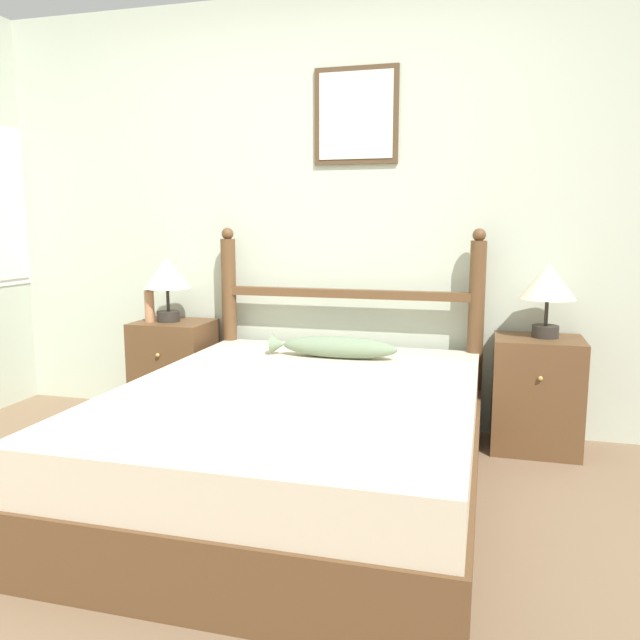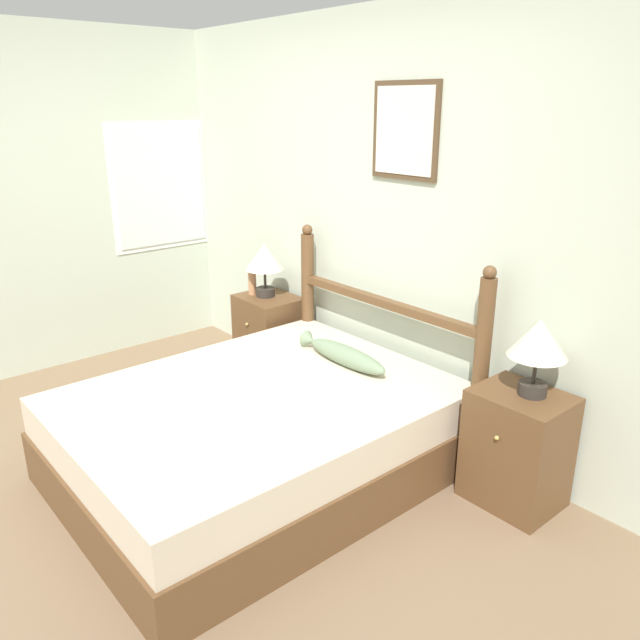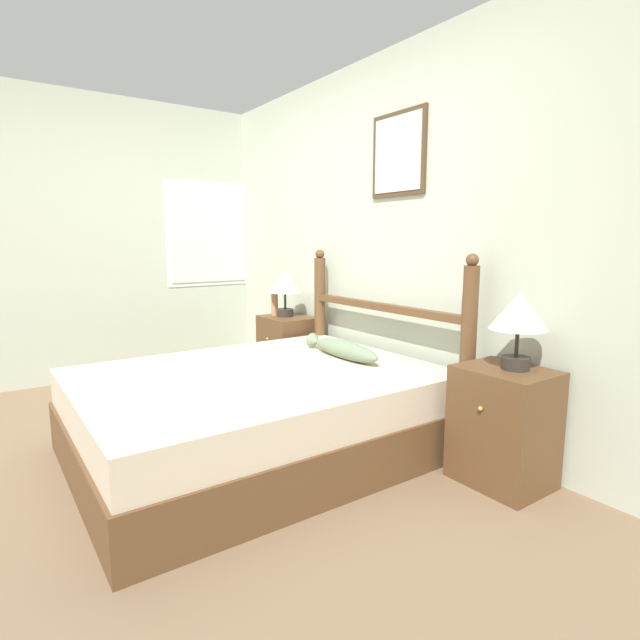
{
  "view_description": "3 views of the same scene",
  "coord_description": "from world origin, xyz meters",
  "px_view_note": "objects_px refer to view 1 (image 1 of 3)",
  "views": [
    {
      "loc": [
        1.01,
        -1.98,
        1.23
      ],
      "look_at": [
        0.22,
        0.94,
        0.75
      ],
      "focal_mm": 35.0,
      "sensor_mm": 36.0,
      "label": 1
    },
    {
      "loc": [
        2.77,
        -1.12,
        2.0
      ],
      "look_at": [
        0.15,
        1.12,
        0.79
      ],
      "focal_mm": 35.0,
      "sensor_mm": 36.0,
      "label": 2
    },
    {
      "loc": [
        2.77,
        -0.73,
        1.27
      ],
      "look_at": [
        0.22,
        1.05,
        0.77
      ],
      "focal_mm": 28.0,
      "sensor_mm": 36.0,
      "label": 3
    }
  ],
  "objects_px": {
    "table_lamp_right": "(548,285)",
    "fish_pillow": "(334,347)",
    "nightstand_left": "(175,370)",
    "bed": "(298,441)",
    "table_lamp_left": "(167,276)",
    "nightstand_right": "(536,394)",
    "bottle": "(149,305)"
  },
  "relations": [
    {
      "from": "nightstand_left",
      "to": "table_lamp_left",
      "type": "distance_m",
      "value": 0.59
    },
    {
      "from": "bed",
      "to": "bottle",
      "type": "distance_m",
      "value": 1.54
    },
    {
      "from": "table_lamp_left",
      "to": "bottle",
      "type": "xyz_separation_m",
      "value": [
        -0.1,
        -0.05,
        -0.18
      ]
    },
    {
      "from": "nightstand_left",
      "to": "table_lamp_right",
      "type": "xyz_separation_m",
      "value": [
        2.2,
        0.03,
        0.59
      ]
    },
    {
      "from": "bed",
      "to": "table_lamp_right",
      "type": "relative_size",
      "value": 5.12
    },
    {
      "from": "nightstand_left",
      "to": "bottle",
      "type": "relative_size",
      "value": 2.69
    },
    {
      "from": "bed",
      "to": "bottle",
      "type": "relative_size",
      "value": 8.88
    },
    {
      "from": "nightstand_right",
      "to": "table_lamp_right",
      "type": "height_order",
      "value": "table_lamp_right"
    },
    {
      "from": "table_lamp_left",
      "to": "fish_pillow",
      "type": "height_order",
      "value": "table_lamp_left"
    },
    {
      "from": "bed",
      "to": "table_lamp_left",
      "type": "height_order",
      "value": "table_lamp_left"
    },
    {
      "from": "table_lamp_left",
      "to": "fish_pillow",
      "type": "relative_size",
      "value": 0.57
    },
    {
      "from": "bed",
      "to": "nightstand_right",
      "type": "xyz_separation_m",
      "value": [
        1.08,
        0.87,
        0.06
      ]
    },
    {
      "from": "table_lamp_right",
      "to": "table_lamp_left",
      "type": "bearing_deg",
      "value": -179.18
    },
    {
      "from": "nightstand_left",
      "to": "fish_pillow",
      "type": "relative_size",
      "value": 0.88
    },
    {
      "from": "bed",
      "to": "table_lamp_right",
      "type": "xyz_separation_m",
      "value": [
        1.11,
        0.9,
        0.66
      ]
    },
    {
      "from": "nightstand_right",
      "to": "table_lamp_left",
      "type": "bearing_deg",
      "value": -179.86
    },
    {
      "from": "nightstand_left",
      "to": "fish_pillow",
      "type": "distance_m",
      "value": 1.15
    },
    {
      "from": "bottle",
      "to": "fish_pillow",
      "type": "distance_m",
      "value": 1.25
    },
    {
      "from": "bed",
      "to": "table_lamp_right",
      "type": "distance_m",
      "value": 1.57
    },
    {
      "from": "bottle",
      "to": "fish_pillow",
      "type": "bearing_deg",
      "value": -8.7
    },
    {
      "from": "bed",
      "to": "nightstand_left",
      "type": "height_order",
      "value": "nightstand_left"
    },
    {
      "from": "nightstand_left",
      "to": "table_lamp_left",
      "type": "relative_size",
      "value": 1.55
    },
    {
      "from": "nightstand_left",
      "to": "bed",
      "type": "bearing_deg",
      "value": -38.78
    },
    {
      "from": "nightstand_right",
      "to": "nightstand_left",
      "type": "bearing_deg",
      "value": 180.0
    },
    {
      "from": "nightstand_right",
      "to": "fish_pillow",
      "type": "relative_size",
      "value": 0.88
    },
    {
      "from": "nightstand_left",
      "to": "table_lamp_left",
      "type": "xyz_separation_m",
      "value": [
        -0.03,
        -0.01,
        0.59
      ]
    },
    {
      "from": "table_lamp_right",
      "to": "fish_pillow",
      "type": "distance_m",
      "value": 1.18
    },
    {
      "from": "table_lamp_right",
      "to": "fish_pillow",
      "type": "height_order",
      "value": "table_lamp_right"
    },
    {
      "from": "bed",
      "to": "nightstand_right",
      "type": "distance_m",
      "value": 1.39
    },
    {
      "from": "bed",
      "to": "fish_pillow",
      "type": "height_order",
      "value": "fish_pillow"
    },
    {
      "from": "bottle",
      "to": "table_lamp_left",
      "type": "bearing_deg",
      "value": 24.46
    },
    {
      "from": "fish_pillow",
      "to": "nightstand_left",
      "type": "bearing_deg",
      "value": 167.68
    }
  ]
}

